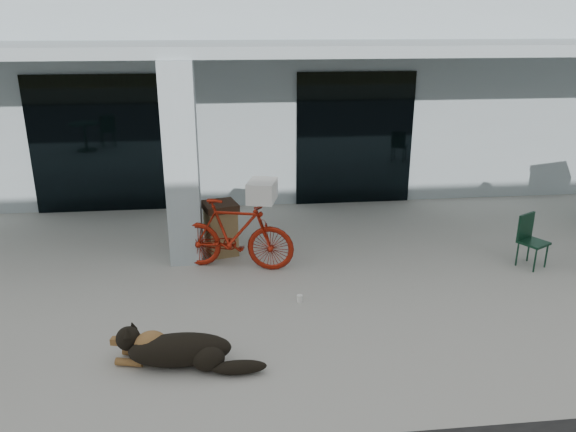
{
  "coord_description": "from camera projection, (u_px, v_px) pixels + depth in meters",
  "views": [
    {
      "loc": [
        -0.8,
        -6.14,
        3.67
      ],
      "look_at": [
        0.03,
        1.4,
        1.0
      ],
      "focal_mm": 35.0,
      "sensor_mm": 36.0,
      "label": 1
    }
  ],
  "objects": [
    {
      "name": "column",
      "position": [
        182.0,
        166.0,
        8.54
      ],
      "size": [
        0.5,
        0.5,
        3.12
      ],
      "primitive_type": "cube",
      "color": "#A2B1B8",
      "rests_on": "ground"
    },
    {
      "name": "dog",
      "position": [
        180.0,
        348.0,
        6.22
      ],
      "size": [
        1.38,
        0.73,
        0.44
      ],
      "primitive_type": null,
      "rotation": [
        0.0,
        0.0,
        -0.23
      ],
      "color": "black",
      "rests_on": "ground"
    },
    {
      "name": "building",
      "position": [
        256.0,
        78.0,
        14.28
      ],
      "size": [
        22.0,
        7.0,
        4.5
      ],
      "primitive_type": "cube",
      "color": "#A2B1B8",
      "rests_on": "ground"
    },
    {
      "name": "bicycle",
      "position": [
        234.0,
        234.0,
        8.58
      ],
      "size": [
        1.93,
        0.99,
        1.12
      ],
      "primitive_type": "imported",
      "rotation": [
        0.0,
        0.0,
        1.31
      ],
      "color": "maroon",
      "rests_on": "ground"
    },
    {
      "name": "storefront_glass_left",
      "position": [
        104.0,
        145.0,
        10.95
      ],
      "size": [
        2.8,
        0.06,
        2.7
      ],
      "primitive_type": "cube",
      "color": "black",
      "rests_on": "ground"
    },
    {
      "name": "cafe_chair_far_a",
      "position": [
        534.0,
        242.0,
        8.67
      ],
      "size": [
        0.53,
        0.54,
        0.83
      ],
      "primitive_type": null,
      "rotation": [
        0.0,
        0.0,
        0.51
      ],
      "color": "#133826",
      "rests_on": "ground"
    },
    {
      "name": "overhang",
      "position": [
        272.0,
        48.0,
        9.37
      ],
      "size": [
        22.0,
        2.8,
        0.18
      ],
      "primitive_type": "cube",
      "color": "#A2B1B8",
      "rests_on": "column"
    },
    {
      "name": "cup_near_dog",
      "position": [
        300.0,
        298.0,
        7.7
      ],
      "size": [
        0.1,
        0.1,
        0.1
      ],
      "primitive_type": "cylinder",
      "rotation": [
        0.0,
        0.0,
        -0.38
      ],
      "color": "white",
      "rests_on": "ground"
    },
    {
      "name": "storefront_glass_right",
      "position": [
        355.0,
        139.0,
        11.47
      ],
      "size": [
        2.4,
        0.06,
        2.7
      ],
      "primitive_type": "cube",
      "color": "black",
      "rests_on": "ground"
    },
    {
      "name": "laundry_basket",
      "position": [
        262.0,
        191.0,
        8.28
      ],
      "size": [
        0.51,
        0.6,
        0.31
      ],
      "primitive_type": "cube",
      "rotation": [
        0.0,
        0.0,
        1.31
      ],
      "color": "white",
      "rests_on": "bicycle"
    },
    {
      "name": "ground",
      "position": [
        298.0,
        328.0,
        7.06
      ],
      "size": [
        80.0,
        80.0,
        0.0
      ],
      "primitive_type": "plane",
      "color": "#A3A19A",
      "rests_on": "ground"
    },
    {
      "name": "trash_receptacle",
      "position": [
        221.0,
        228.0,
        9.16
      ],
      "size": [
        0.63,
        0.63,
        0.88
      ],
      "primitive_type": null,
      "rotation": [
        0.0,
        0.0,
        0.27
      ],
      "color": "olive",
      "rests_on": "ground"
    }
  ]
}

